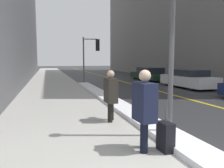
{
  "coord_description": "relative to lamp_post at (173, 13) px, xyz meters",
  "views": [
    {
      "loc": [
        -2.47,
        -2.91,
        1.81
      ],
      "look_at": [
        -0.4,
        4.0,
        1.05
      ],
      "focal_mm": 35.0,
      "sensor_mm": 36.0,
      "label": 1
    }
  ],
  "objects": [
    {
      "name": "pedestrian_nearside",
      "position": [
        -0.96,
        -0.61,
        -2.0
      ],
      "size": [
        0.34,
        0.55,
        1.64
      ],
      "rotation": [
        0.0,
        0.0,
        -1.52
      ],
      "color": "black",
      "rests_on": "ground"
    },
    {
      "name": "parked_car_dark_green",
      "position": [
        6.49,
        14.18,
        -2.33
      ],
      "size": [
        1.98,
        4.94,
        1.21
      ],
      "rotation": [
        0.0,
        0.0,
        1.61
      ],
      "color": "black",
      "rests_on": "ground"
    },
    {
      "name": "traffic_light_near",
      "position": [
        0.66,
        12.45,
        -0.26
      ],
      "size": [
        1.31,
        0.34,
        3.66
      ],
      "rotation": [
        0.0,
        0.0,
        -0.15
      ],
      "color": "#515156",
      "rests_on": "ground"
    },
    {
      "name": "lamp_post",
      "position": [
        0.0,
        0.0,
        0.0
      ],
      "size": [
        0.28,
        0.28,
        4.85
      ],
      "color": "#515156",
      "rests_on": "ground"
    },
    {
      "name": "road_centre_stripe",
      "position": [
        3.66,
        13.39,
        -2.9
      ],
      "size": [
        0.16,
        80.0,
        0.0
      ],
      "color": "gold",
      "rests_on": "ground"
    },
    {
      "name": "pedestrian_with_shoulder_bag",
      "position": [
        -1.0,
        1.66,
        -2.06
      ],
      "size": [
        0.32,
        0.72,
        1.54
      ],
      "rotation": [
        0.0,
        0.0,
        -1.52
      ],
      "color": "black",
      "rests_on": "ground"
    },
    {
      "name": "parked_car_white",
      "position": [
        6.44,
        8.23,
        -2.32
      ],
      "size": [
        1.8,
        4.42,
        1.23
      ],
      "rotation": [
        0.0,
        0.0,
        1.59
      ],
      "color": "silver",
      "rests_on": "ground"
    },
    {
      "name": "rolling_suitcase",
      "position": [
        -0.57,
        -0.79,
        -2.6
      ],
      "size": [
        0.24,
        0.37,
        0.95
      ],
      "rotation": [
        0.0,
        0.0,
        -1.52
      ],
      "color": "black",
      "rests_on": "ground"
    },
    {
      "name": "snow_bank_curb",
      "position": [
        -0.1,
        4.77,
        -2.83
      ],
      "size": [
        0.78,
        15.39,
        0.15
      ],
      "color": "white",
      "rests_on": "ground"
    },
    {
      "name": "sidewalk_slab",
      "position": [
        -2.34,
        13.39,
        -2.9
      ],
      "size": [
        4.0,
        80.0,
        0.01
      ],
      "color": "#B2AFA8",
      "rests_on": "ground"
    }
  ]
}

